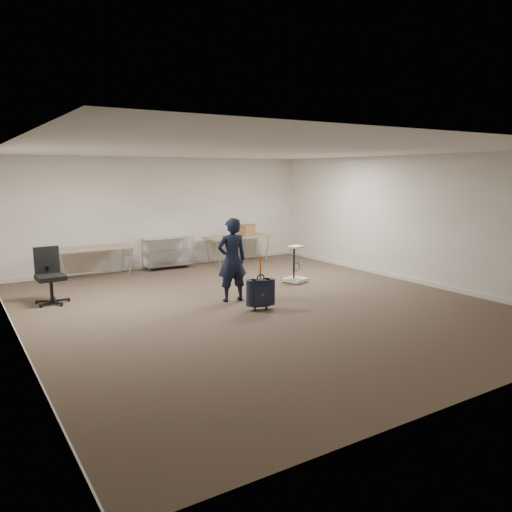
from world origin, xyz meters
TOP-DOWN VIEW (x-y plane):
  - ground at (0.00, 0.00)m, footprint 9.00×9.00m
  - room_shell at (0.00, 1.38)m, footprint 8.00×9.00m
  - folding_table_left at (-1.90, 3.95)m, footprint 1.80×0.75m
  - folding_table_right at (1.90, 3.95)m, footprint 1.80×0.75m
  - wire_shelf at (0.00, 4.20)m, footprint 1.22×0.47m
  - person at (-0.22, 0.50)m, footprint 0.63×0.45m
  - suitcase at (-0.10, -0.31)m, footprint 0.38×0.28m
  - office_chair at (-3.17, 2.15)m, footprint 0.64×0.64m
  - equipment_cart at (1.79, 1.19)m, footprint 0.56×0.56m
  - cardboard_box at (2.22, 4.01)m, footprint 0.46×0.39m

SIDE VIEW (x-z plane):
  - ground at x=0.00m, z-range 0.00..0.00m
  - room_shell at x=0.00m, z-range -4.45..4.55m
  - equipment_cart at x=1.79m, z-range -0.19..0.62m
  - suitcase at x=-0.10m, z-range -0.15..0.78m
  - office_chair at x=-3.17m, z-range -0.21..0.84m
  - wire_shelf at x=0.00m, z-range 0.04..0.84m
  - folding_table_left at x=-1.90m, z-range 0.31..1.04m
  - folding_table_right at x=1.90m, z-range 0.31..1.04m
  - person at x=-0.22m, z-range 0.00..1.59m
  - cardboard_box at x=2.22m, z-range 0.73..1.02m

